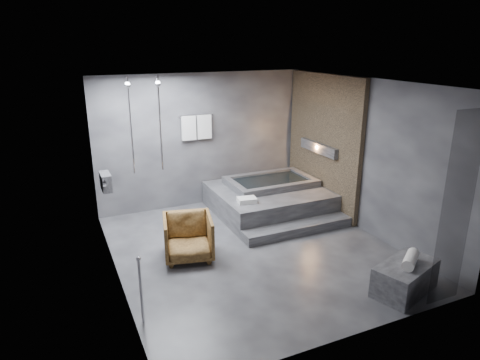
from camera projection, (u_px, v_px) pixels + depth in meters
name	position (u px, v px, depth m)	size (l,w,h in m)	color
room	(270.00, 146.00, 7.14)	(5.00, 5.04, 2.82)	#29292B
tub_deck	(269.00, 200.00, 8.90)	(2.20, 2.00, 0.50)	#2E2E30
tub_step	(298.00, 228.00, 7.93)	(2.20, 0.36, 0.18)	#2E2E30
concrete_bench	(405.00, 278.00, 6.03)	(0.98, 0.54, 0.44)	#333335
driftwood_chair	(188.00, 237.00, 6.95)	(0.77, 0.80, 0.72)	#402810
rolled_towel	(411.00, 260.00, 5.91)	(0.17, 0.17, 0.46)	white
deck_towel	(247.00, 200.00, 8.05)	(0.34, 0.25, 0.09)	silver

